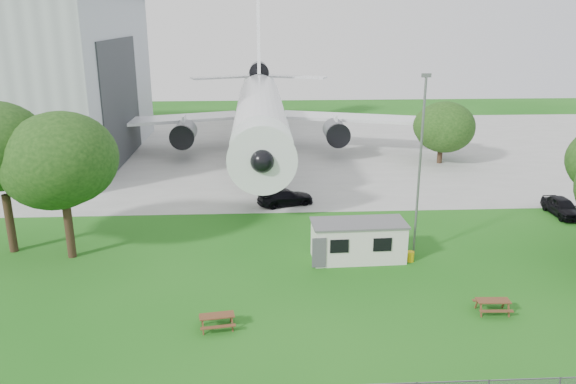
{
  "coord_description": "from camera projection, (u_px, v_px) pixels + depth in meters",
  "views": [
    {
      "loc": [
        -2.28,
        -28.57,
        15.49
      ],
      "look_at": [
        -0.29,
        8.0,
        4.0
      ],
      "focal_mm": 35.0,
      "sensor_mm": 36.0,
      "label": 1
    }
  ],
  "objects": [
    {
      "name": "ground",
      "position": [
        301.0,
        301.0,
        31.98
      ],
      "size": [
        160.0,
        160.0,
        0.0
      ],
      "primitive_type": "plane",
      "color": "#2E7620"
    },
    {
      "name": "picnic_east",
      "position": [
        492.0,
        312.0,
        30.7
      ],
      "size": [
        1.86,
        1.58,
        0.76
      ],
      "primitive_type": null,
      "rotation": [
        0.0,
        0.0,
        -0.04
      ],
      "color": "brown",
      "rests_on": "ground"
    },
    {
      "name": "car_ne_hatch",
      "position": [
        562.0,
        207.0,
        45.41
      ],
      "size": [
        1.77,
        4.39,
        1.5
      ],
      "primitive_type": "imported",
      "rotation": [
        0.0,
        0.0,
        0.0
      ],
      "color": "black",
      "rests_on": "ground"
    },
    {
      "name": "concrete_apron",
      "position": [
        277.0,
        150.0,
        68.18
      ],
      "size": [
        120.0,
        46.0,
        0.03
      ],
      "primitive_type": "cube",
      "color": "#B7B7B2",
      "rests_on": "ground"
    },
    {
      "name": "lamp_mast",
      "position": [
        420.0,
        169.0,
        36.51
      ],
      "size": [
        0.16,
        0.16,
        12.0
      ],
      "primitive_type": "cylinder",
      "color": "slate",
      "rests_on": "ground"
    },
    {
      "name": "tree_far_apron",
      "position": [
        442.0,
        125.0,
        60.68
      ],
      "size": [
        6.6,
        6.6,
        7.56
      ],
      "color": "#382619",
      "rests_on": "ground"
    },
    {
      "name": "airliner",
      "position": [
        260.0,
        109.0,
        64.46
      ],
      "size": [
        46.36,
        47.73,
        17.69
      ],
      "color": "white",
      "rests_on": "ground"
    },
    {
      "name": "tree_west_small",
      "position": [
        61.0,
        165.0,
        35.94
      ],
      "size": [
        7.26,
        7.26,
        10.0
      ],
      "color": "#382619",
      "rests_on": "ground"
    },
    {
      "name": "picnic_west",
      "position": [
        217.0,
        328.0,
        29.17
      ],
      "size": [
        2.01,
        1.76,
        0.76
      ],
      "primitive_type": null,
      "rotation": [
        0.0,
        0.0,
        0.15
      ],
      "color": "brown",
      "rests_on": "ground"
    },
    {
      "name": "car_apron_van",
      "position": [
        285.0,
        197.0,
        47.97
      ],
      "size": [
        5.21,
        3.34,
        1.41
      ],
      "primitive_type": "imported",
      "rotation": [
        0.0,
        0.0,
        1.88
      ],
      "color": "black",
      "rests_on": "ground"
    },
    {
      "name": "site_cabin",
      "position": [
        358.0,
        241.0,
        37.11
      ],
      "size": [
        6.8,
        2.93,
        2.62
      ],
      "color": "silver",
      "rests_on": "ground"
    }
  ]
}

